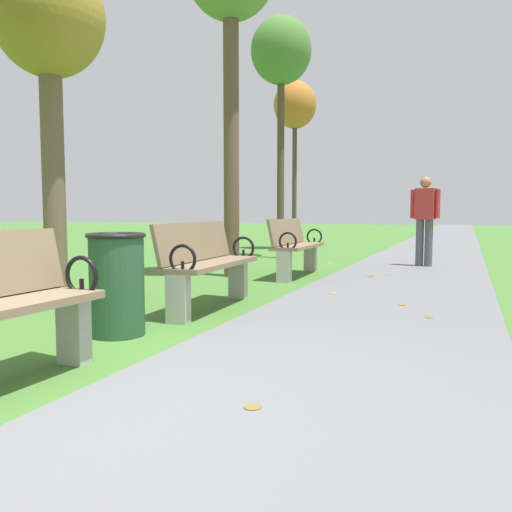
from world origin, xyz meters
name	(u,v)px	position (x,y,z in m)	size (l,w,h in m)	color
ground_plane	(57,403)	(0.00, 0.00, 0.00)	(80.00, 80.00, 0.00)	#42722D
paved_walkway	(443,239)	(1.16, 18.00, 0.01)	(2.33, 44.00, 0.02)	slate
park_bench_2	(207,263)	(-0.50, 2.73, 0.49)	(0.54, 1.62, 0.90)	#7A664C
park_bench_3	(295,245)	(-0.50, 5.74, 0.49)	(0.51, 1.61, 0.90)	#7A664C
tree_2	(49,29)	(-2.18, 2.40, 2.93)	(1.17, 1.17, 3.71)	brown
tree_4	(281,55)	(-1.79, 8.74, 4.32)	(1.28, 1.28, 5.12)	#4C3D2D
tree_5	(295,107)	(-2.33, 11.41, 3.75)	(1.12, 1.12, 4.43)	#4C3D2D
pedestrian_walking	(425,216)	(1.26, 7.93, 0.93)	(0.52, 0.27, 1.62)	#4C4C56
trash_bin	(117,284)	(-0.65, 1.41, 0.42)	(0.48, 0.48, 0.84)	#234C2D
scattered_leaves	(229,305)	(-0.36, 2.94, 0.01)	(4.02, 10.06, 0.02)	#AD6B23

